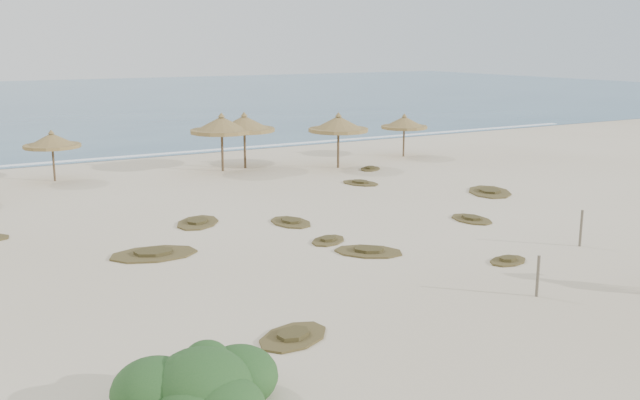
# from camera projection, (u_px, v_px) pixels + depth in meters

# --- Properties ---
(ground) EXTENTS (160.00, 160.00, 0.00)m
(ground) POSITION_uv_depth(u_px,v_px,m) (406.00, 266.00, 22.16)
(ground) COLOR beige
(ground) RESTS_ON ground
(ocean) EXTENTS (200.00, 100.00, 0.01)m
(ocean) POSITION_uv_depth(u_px,v_px,m) (33.00, 101.00, 85.72)
(ocean) COLOR navy
(ocean) RESTS_ON ground
(foam_line) EXTENTS (70.00, 0.60, 0.01)m
(foam_line) POSITION_uv_depth(u_px,v_px,m) (156.00, 155.00, 44.19)
(foam_line) COLOR white
(foam_line) RESTS_ON ground
(palapa_2) EXTENTS (3.59, 3.59, 2.59)m
(palapa_2) POSITION_uv_depth(u_px,v_px,m) (52.00, 141.00, 35.34)
(palapa_2) COLOR #4E3E28
(palapa_2) RESTS_ON ground
(palapa_3) EXTENTS (4.17, 4.17, 3.11)m
(palapa_3) POSITION_uv_depth(u_px,v_px,m) (244.00, 125.00, 38.95)
(palapa_3) COLOR #4E3E28
(palapa_3) RESTS_ON ground
(palapa_4) EXTENTS (3.83, 3.83, 3.17)m
(palapa_4) POSITION_uv_depth(u_px,v_px,m) (222.00, 126.00, 38.03)
(palapa_4) COLOR #4E3E28
(palapa_4) RESTS_ON ground
(palapa_5) EXTENTS (3.90, 3.90, 3.09)m
(palapa_5) POSITION_uv_depth(u_px,v_px,m) (338.00, 125.00, 39.05)
(palapa_5) COLOR #4E3E28
(palapa_5) RESTS_ON ground
(palapa_6) EXTENTS (3.64, 3.64, 2.63)m
(palapa_6) POSITION_uv_depth(u_px,v_px,m) (404.00, 123.00, 43.09)
(palapa_6) COLOR #4E3E28
(palapa_6) RESTS_ON ground
(fence_post_near) EXTENTS (0.11, 0.11, 1.16)m
(fence_post_near) POSITION_uv_depth(u_px,v_px,m) (538.00, 276.00, 19.36)
(fence_post_near) COLOR #665B4C
(fence_post_near) RESTS_ON ground
(fence_post_far) EXTENTS (0.11, 0.11, 1.26)m
(fence_post_far) POSITION_uv_depth(u_px,v_px,m) (581.00, 228.00, 24.16)
(fence_post_far) COLOR #665B4C
(fence_post_far) RESTS_ON ground
(bush) EXTENTS (3.23, 2.84, 1.45)m
(bush) POSITION_uv_depth(u_px,v_px,m) (202.00, 389.00, 13.26)
(bush) COLOR #2D5022
(bush) RESTS_ON ground
(scrub_1) EXTENTS (3.13, 2.29, 0.16)m
(scrub_1) POSITION_uv_depth(u_px,v_px,m) (154.00, 253.00, 23.27)
(scrub_1) COLOR brown
(scrub_1) RESTS_ON ground
(scrub_2) EXTENTS (1.87, 1.72, 0.16)m
(scrub_2) POSITION_uv_depth(u_px,v_px,m) (328.00, 240.00, 24.85)
(scrub_2) COLOR brown
(scrub_2) RESTS_ON ground
(scrub_3) EXTENTS (1.43, 2.14, 0.16)m
(scrub_3) POSITION_uv_depth(u_px,v_px,m) (291.00, 222.00, 27.39)
(scrub_3) COLOR brown
(scrub_3) RESTS_ON ground
(scrub_4) EXTENTS (1.31, 1.97, 0.16)m
(scrub_4) POSITION_uv_depth(u_px,v_px,m) (471.00, 219.00, 27.86)
(scrub_4) COLOR brown
(scrub_4) RESTS_ON ground
(scrub_5) EXTENTS (3.16, 3.50, 0.16)m
(scrub_5) POSITION_uv_depth(u_px,v_px,m) (490.00, 192.00, 32.97)
(scrub_5) COLOR brown
(scrub_5) RESTS_ON ground
(scrub_7) EXTENTS (1.91, 2.30, 0.16)m
(scrub_7) POSITION_uv_depth(u_px,v_px,m) (360.00, 183.00, 35.06)
(scrub_7) COLOR brown
(scrub_7) RESTS_ON ground
(scrub_9) EXTENTS (2.70, 2.66, 0.16)m
(scrub_9) POSITION_uv_depth(u_px,v_px,m) (368.00, 251.00, 23.54)
(scrub_9) COLOR brown
(scrub_9) RESTS_ON ground
(scrub_10) EXTENTS (1.89, 1.87, 0.16)m
(scrub_10) POSITION_uv_depth(u_px,v_px,m) (370.00, 169.00, 39.03)
(scrub_10) COLOR brown
(scrub_10) RESTS_ON ground
(scrub_11) EXTENTS (2.40, 2.07, 0.16)m
(scrub_11) POSITION_uv_depth(u_px,v_px,m) (293.00, 336.00, 16.71)
(scrub_11) COLOR brown
(scrub_11) RESTS_ON ground
(scrub_12) EXTENTS (1.60, 1.21, 0.16)m
(scrub_12) POSITION_uv_depth(u_px,v_px,m) (508.00, 260.00, 22.54)
(scrub_12) COLOR brown
(scrub_12) RESTS_ON ground
(scrub_13) EXTENTS (2.60, 2.80, 0.16)m
(scrub_13) POSITION_uv_depth(u_px,v_px,m) (198.00, 222.00, 27.33)
(scrub_13) COLOR brown
(scrub_13) RESTS_ON ground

